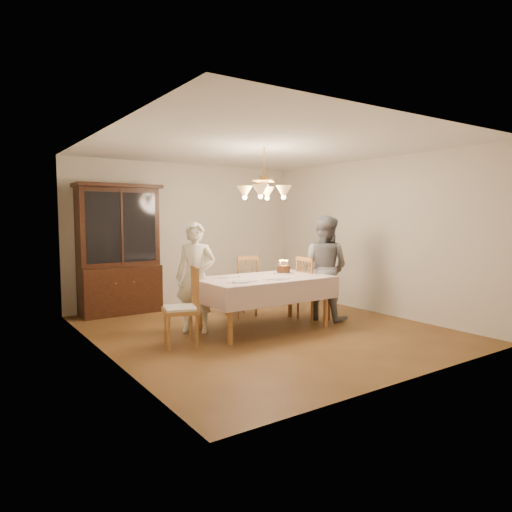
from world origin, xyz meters
TOP-DOWN VIEW (x-y plane):
  - ground at (0.00, 0.00)m, footprint 5.00×5.00m
  - room_shell at (0.00, 0.00)m, footprint 5.00×5.00m
  - dining_table at (0.00, 0.00)m, footprint 1.90×1.10m
  - china_hutch at (-1.37, 2.25)m, footprint 1.38×0.54m
  - chair_far_side at (0.20, 0.91)m, footprint 0.46×0.44m
  - chair_left_end at (-1.35, -0.11)m, footprint 0.52×0.54m
  - chair_right_end at (1.00, 0.07)m, footprint 0.44×0.46m
  - elderly_woman at (-0.88, 0.41)m, footprint 0.67×0.65m
  - adult_in_grey at (1.17, -0.00)m, footprint 0.88×0.98m
  - birthday_cake at (0.50, 0.18)m, footprint 0.30×0.30m
  - place_setting_near_left at (-0.51, -0.23)m, footprint 0.40×0.25m
  - place_setting_near_right at (0.04, -0.28)m, footprint 0.41×0.26m
  - place_setting_far_left at (-0.46, 0.27)m, footprint 0.38×0.24m
  - chandelier at (-0.00, -0.00)m, footprint 0.62×0.62m

SIDE VIEW (x-z plane):
  - ground at x=0.00m, z-range 0.00..0.00m
  - chair_far_side at x=0.20m, z-range -0.06..0.94m
  - chair_right_end at x=1.00m, z-range -0.06..0.94m
  - chair_left_end at x=-1.35m, z-range -0.05..0.95m
  - dining_table at x=0.00m, z-range 0.30..1.06m
  - place_setting_far_left at x=-0.46m, z-range 0.76..0.77m
  - place_setting_near_left at x=-0.51m, z-range 0.76..0.77m
  - place_setting_near_right at x=0.04m, z-range 0.76..0.77m
  - elderly_woman at x=-0.88m, z-range 0.00..1.55m
  - birthday_cake at x=0.50m, z-range 0.71..0.92m
  - adult_in_grey at x=1.17m, z-range 0.00..1.64m
  - china_hutch at x=-1.37m, z-range -0.04..2.12m
  - room_shell at x=0.00m, z-range -0.92..4.08m
  - chandelier at x=0.00m, z-range 1.61..2.34m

